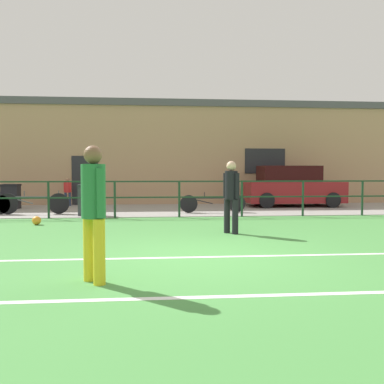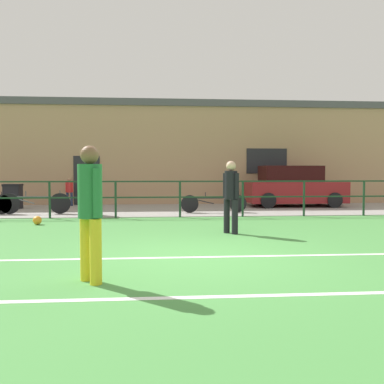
{
  "view_description": "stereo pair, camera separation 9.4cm",
  "coord_description": "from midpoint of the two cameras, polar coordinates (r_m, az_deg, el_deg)",
  "views": [
    {
      "loc": [
        -0.76,
        -6.9,
        1.44
      ],
      "look_at": [
        0.17,
        3.44,
        0.92
      ],
      "focal_mm": 38.6,
      "sensor_mm": 36.0,
      "label": 1
    },
    {
      "loc": [
        -0.66,
        -6.91,
        1.44
      ],
      "look_at": [
        0.17,
        3.44,
        0.92
      ],
      "focal_mm": 38.6,
      "sensor_mm": 36.0,
      "label": 2
    }
  ],
  "objects": [
    {
      "name": "pavement_strip",
      "position": [
        15.49,
        -2.49,
        -2.44
      ],
      "size": [
        48.0,
        5.0,
        0.02
      ],
      "primitive_type": "cube",
      "color": "gray",
      "rests_on": "ground"
    },
    {
      "name": "perimeter_fence",
      "position": [
        12.94,
        -1.99,
        -0.21
      ],
      "size": [
        36.07,
        0.07,
        1.15
      ],
      "color": "#193823",
      "rests_on": "ground"
    },
    {
      "name": "field_line_touchline",
      "position": [
        7.01,
        0.79,
        -8.98
      ],
      "size": [
        36.0,
        0.11,
        0.0
      ],
      "primitive_type": "cube",
      "color": "white",
      "rests_on": "ground"
    },
    {
      "name": "player_goalkeeper",
      "position": [
        9.57,
        5.15,
        -0.06
      ],
      "size": [
        0.33,
        0.38,
        1.68
      ],
      "rotation": [
        0.0,
        0.0,
        5.39
      ],
      "color": "black",
      "rests_on": "ground"
    },
    {
      "name": "soccer_ball_match",
      "position": [
        11.92,
        -20.89,
        -3.7
      ],
      "size": [
        0.23,
        0.23,
        0.23
      ],
      "primitive_type": "sphere",
      "color": "orange",
      "rests_on": "ground"
    },
    {
      "name": "trash_bin_1",
      "position": [
        13.78,
        -14.52,
        -1.04
      ],
      "size": [
        0.54,
        0.46,
        1.0
      ],
      "color": "#33383D",
      "rests_on": "pavement_strip"
    },
    {
      "name": "field_line_hash",
      "position": [
        4.9,
        3.52,
        -14.23
      ],
      "size": [
        36.0,
        0.11,
        0.0
      ],
      "primitive_type": "cube",
      "color": "white",
      "rests_on": "ground"
    },
    {
      "name": "spectator_child",
      "position": [
        17.77,
        -16.96,
        0.29
      ],
      "size": [
        0.32,
        0.2,
        1.16
      ],
      "rotation": [
        0.0,
        0.0,
        3.06
      ],
      "color": "#232D4C",
      "rests_on": "pavement_strip"
    },
    {
      "name": "bicycle_parked_3",
      "position": [
        14.72,
        -21.26,
        -1.46
      ],
      "size": [
        2.34,
        0.04,
        0.78
      ],
      "color": "black",
      "rests_on": "pavement_strip"
    },
    {
      "name": "ground",
      "position": [
        7.09,
        0.72,
        -9.02
      ],
      "size": [
        60.0,
        44.0,
        0.04
      ],
      "primitive_type": "cube",
      "color": "#478C42"
    },
    {
      "name": "parked_car_red",
      "position": [
        17.31,
        13.47,
        0.65
      ],
      "size": [
        3.89,
        1.84,
        1.65
      ],
      "color": "maroon",
      "rests_on": "pavement_strip"
    },
    {
      "name": "clubhouse_facade",
      "position": [
        19.14,
        -3.02,
        5.4
      ],
      "size": [
        28.0,
        2.56,
        4.56
      ],
      "color": "tan",
      "rests_on": "ground"
    },
    {
      "name": "player_striker",
      "position": [
        5.46,
        -13.92,
        -1.79
      ],
      "size": [
        0.34,
        0.41,
        1.77
      ],
      "rotation": [
        0.0,
        0.0,
        2.21
      ],
      "color": "gold",
      "rests_on": "ground"
    },
    {
      "name": "trash_bin_0",
      "position": [
        17.06,
        -23.88,
        -0.56
      ],
      "size": [
        0.63,
        0.53,
        0.94
      ],
      "color": "black",
      "rests_on": "pavement_strip"
    },
    {
      "name": "bicycle_parked_0",
      "position": [
        14.28,
        2.69,
        -1.56
      ],
      "size": [
        2.29,
        0.04,
        0.71
      ],
      "color": "black",
      "rests_on": "pavement_strip"
    }
  ]
}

